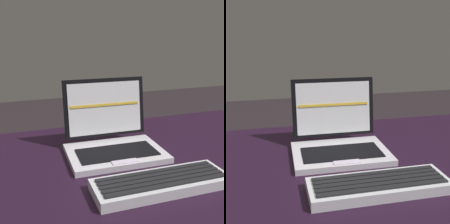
# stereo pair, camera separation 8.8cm
# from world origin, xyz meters

# --- Properties ---
(desk) EXTENTS (1.39, 0.73, 0.73)m
(desk) POSITION_xyz_m (0.00, 0.00, 0.65)
(desk) COLOR black
(desk) RESTS_ON ground
(laptop_front) EXTENTS (0.30, 0.24, 0.22)m
(laptop_front) POSITION_xyz_m (0.04, 0.07, 0.78)
(laptop_front) COLOR silver
(laptop_front) RESTS_ON desk
(external_keyboard) EXTENTS (0.34, 0.12, 0.03)m
(external_keyboard) POSITION_xyz_m (0.08, -0.17, 0.75)
(external_keyboard) COLOR silver
(external_keyboard) RESTS_ON desk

